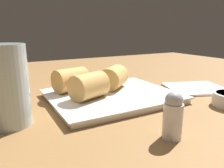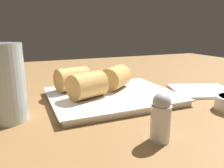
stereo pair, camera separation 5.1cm
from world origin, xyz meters
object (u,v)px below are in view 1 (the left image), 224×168
salt_shaker (173,115)px  drinking_glass (7,86)px  spoon (87,83)px  napkin (196,88)px  serving_plate (112,96)px

salt_shaker → drinking_glass: bearing=-39.2°
spoon → salt_shaker: (1.28, 36.88, 3.20)cm
napkin → drinking_glass: size_ratio=1.33×
spoon → salt_shaker: size_ratio=2.09×
serving_plate → salt_shaker: size_ratio=3.89×
serving_plate → napkin: serving_plate is taller
serving_plate → napkin: 24.80cm
napkin → salt_shaker: 31.30cm
spoon → drinking_glass: size_ratio=1.11×
serving_plate → napkin: (-24.54, 3.54, -0.46)cm
napkin → serving_plate: bearing=-8.2°
serving_plate → salt_shaker: (1.20, 21.00, 2.94)cm
serving_plate → spoon: 15.88cm
spoon → napkin: 31.23cm
spoon → salt_shaker: 37.04cm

